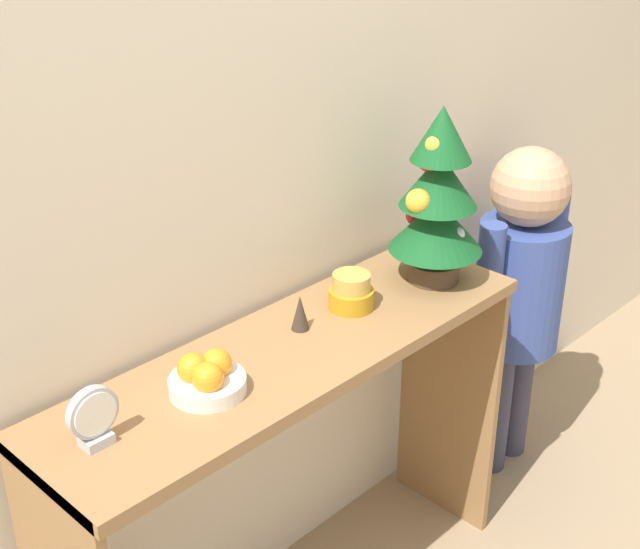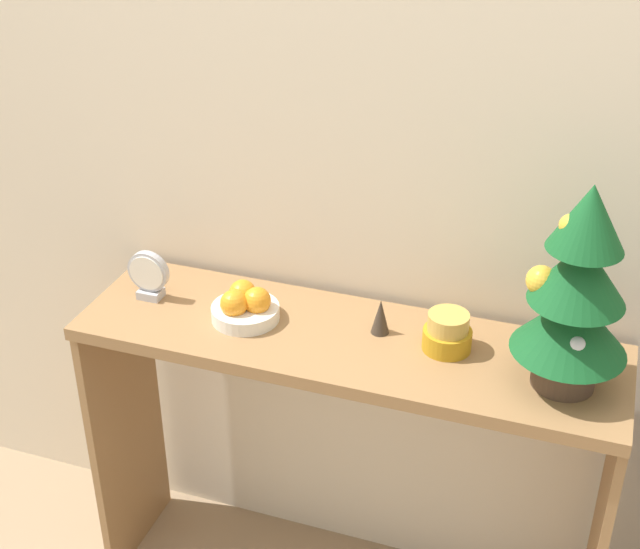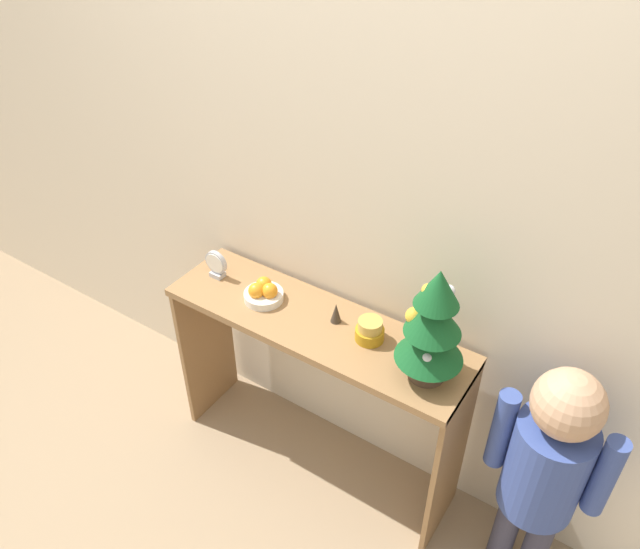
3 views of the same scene
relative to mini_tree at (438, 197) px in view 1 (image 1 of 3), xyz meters
name	(u,v)px [view 1 (image 1 of 3)]	position (x,y,z in m)	size (l,w,h in m)	color
back_wall	(217,116)	(-0.46, 0.23, 0.24)	(7.00, 0.05, 2.50)	beige
console_table	(294,419)	(-0.46, 0.02, -0.40)	(1.19, 0.34, 0.79)	olive
mini_tree	(438,197)	(0.00, 0.00, 0.00)	(0.23, 0.23, 0.43)	#4C3828
fruit_bowl	(207,378)	(-0.69, 0.02, -0.18)	(0.15, 0.15, 0.08)	silver
singing_bowl	(351,292)	(-0.24, 0.05, -0.18)	(0.10, 0.10, 0.08)	#B78419
desk_clock	(94,418)	(-0.93, 0.03, -0.16)	(0.10, 0.04, 0.12)	#B2B2B7
figurine	(300,313)	(-0.39, 0.06, -0.17)	(0.04, 0.04, 0.08)	#382D23
child_figure	(520,280)	(0.44, 0.02, -0.38)	(0.39, 0.25, 1.02)	#38384C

